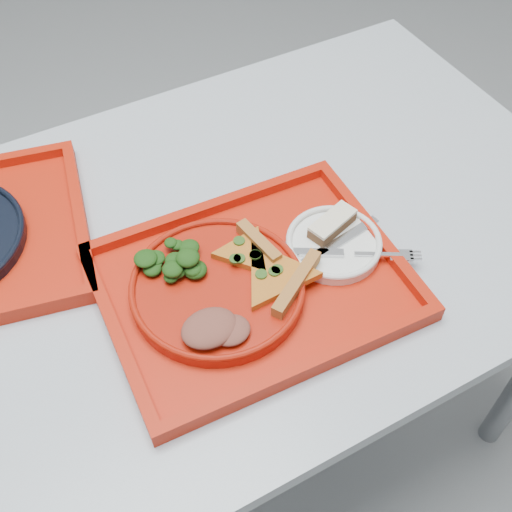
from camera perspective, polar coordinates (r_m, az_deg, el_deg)
name	(u,v)px	position (r m, az deg, el deg)	size (l,w,h in m)	color
ground	(177,458)	(1.67, -7.05, -17.39)	(10.00, 10.00, 0.00)	gray
table	(138,301)	(1.08, -10.48, -3.93)	(1.60, 0.80, 0.75)	#A3ABB7
tray_main	(253,285)	(0.98, -0.27, -2.63)	(0.45, 0.35, 0.01)	#B71D09
dinner_plate	(217,289)	(0.96, -3.45, -2.94)	(0.26, 0.26, 0.02)	#A51A0B
side_plate	(333,245)	(1.02, 6.90, 0.96)	(0.15, 0.15, 0.01)	white
pizza_slice_a	(275,274)	(0.95, 1.73, -1.57)	(0.14, 0.12, 0.02)	orange
pizza_slice_b	(245,251)	(0.98, -0.98, 0.49)	(0.11, 0.09, 0.02)	orange
salad_heap	(170,258)	(0.97, -7.63, -0.18)	(0.08, 0.07, 0.04)	black
meat_portion	(209,328)	(0.90, -4.17, -6.41)	(0.08, 0.07, 0.02)	brown
dessert_bar	(332,224)	(1.03, 6.80, 2.87)	(0.09, 0.06, 0.02)	#4C3219
knife	(333,245)	(1.01, 6.90, 1.00)	(0.18, 0.02, 0.01)	silver
fork	(353,253)	(1.00, 8.63, 0.23)	(0.18, 0.02, 0.01)	silver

